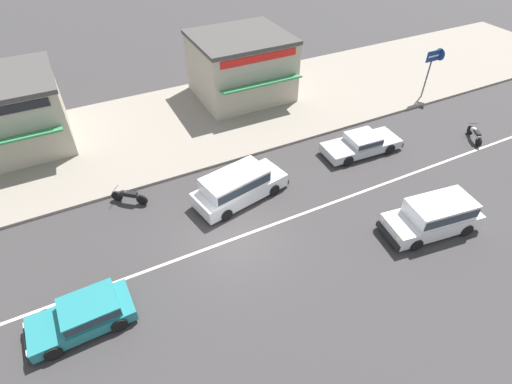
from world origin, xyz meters
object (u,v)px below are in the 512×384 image
at_px(sedan_silver_1, 362,143).
at_px(minivan_white_2, 435,215).
at_px(arrow_signboard, 439,56).
at_px(hatchback_teal_3, 84,314).
at_px(shopfront_corner_warung, 2,114).
at_px(shopfront_mid_block, 241,66).
at_px(motorcycle_1, 475,134).
at_px(minivan_white_4, 238,185).
at_px(motorcycle_0, 128,196).

relative_size(sedan_silver_1, minivan_white_2, 1.02).
bearing_deg(arrow_signboard, hatchback_teal_3, -162.62).
bearing_deg(hatchback_teal_3, shopfront_corner_warung, 97.51).
xyz_separation_m(arrow_signboard, shopfront_mid_block, (-11.56, 5.96, -0.70)).
bearing_deg(shopfront_mid_block, minivan_white_2, -81.88).
bearing_deg(motorcycle_1, shopfront_mid_block, 131.49).
distance_m(minivan_white_4, shopfront_corner_warung, 13.92).
relative_size(minivan_white_4, arrow_signboard, 1.53).
xyz_separation_m(minivan_white_2, shopfront_corner_warung, (-16.62, 15.81, 1.31)).
relative_size(minivan_white_4, motorcycle_1, 3.01).
bearing_deg(minivan_white_2, shopfront_mid_block, 98.12).
bearing_deg(hatchback_teal_3, minivan_white_2, -7.86).
relative_size(hatchback_teal_3, arrow_signboard, 1.14).
bearing_deg(arrow_signboard, minivan_white_2, -134.19).
distance_m(hatchback_teal_3, minivan_white_4, 8.70).
bearing_deg(arrow_signboard, motorcycle_0, -175.60).
height_order(minivan_white_2, minivan_white_4, same).
bearing_deg(minivan_white_4, shopfront_corner_warung, 134.05).
xyz_separation_m(sedan_silver_1, minivan_white_2, (-1.01, -6.39, 0.31)).
relative_size(minivan_white_2, hatchback_teal_3, 1.23).
xyz_separation_m(shopfront_corner_warung, shopfront_mid_block, (14.40, -0.24, 0.05)).
height_order(arrow_signboard, shopfront_corner_warung, shopfront_corner_warung).
distance_m(arrow_signboard, shopfront_corner_warung, 26.70).
bearing_deg(minivan_white_2, motorcycle_1, 29.07).
bearing_deg(arrow_signboard, motorcycle_1, -106.76).
height_order(motorcycle_0, motorcycle_1, same).
bearing_deg(minivan_white_2, hatchback_teal_3, 172.14).
xyz_separation_m(motorcycle_0, arrow_signboard, (21.22, 1.63, 2.48)).
height_order(arrow_signboard, shopfront_mid_block, shopfront_mid_block).
relative_size(arrow_signboard, shopfront_corner_warung, 0.51).
distance_m(minivan_white_2, shopfront_mid_block, 15.79).
bearing_deg(shopfront_corner_warung, arrow_signboard, -13.44).
height_order(hatchback_teal_3, shopfront_mid_block, shopfront_mid_block).
xyz_separation_m(sedan_silver_1, shopfront_mid_block, (-3.23, 9.18, 1.66)).
relative_size(sedan_silver_1, motorcycle_1, 2.81).
distance_m(hatchback_teal_3, motorcycle_0, 6.62).
bearing_deg(motorcycle_1, minivan_white_2, -150.93).
bearing_deg(motorcycle_1, sedan_silver_1, 162.81).
height_order(sedan_silver_1, hatchback_teal_3, hatchback_teal_3).
bearing_deg(shopfront_mid_block, motorcycle_0, -141.82).
xyz_separation_m(minivan_white_4, motorcycle_0, (-4.89, 2.12, -0.42)).
xyz_separation_m(minivan_white_4, shopfront_mid_block, (4.77, 9.72, 1.35)).
bearing_deg(shopfront_corner_warung, motorcycle_0, -58.81).
height_order(minivan_white_4, motorcycle_0, minivan_white_4).
height_order(sedan_silver_1, motorcycle_0, sedan_silver_1).
xyz_separation_m(motorcycle_1, arrow_signboard, (1.60, 5.30, 2.48)).
relative_size(sedan_silver_1, minivan_white_4, 0.93).
bearing_deg(sedan_silver_1, minivan_white_4, -176.16).
xyz_separation_m(motorcycle_0, motorcycle_1, (19.62, -3.67, -0.00)).
distance_m(minivan_white_4, motorcycle_1, 14.82).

